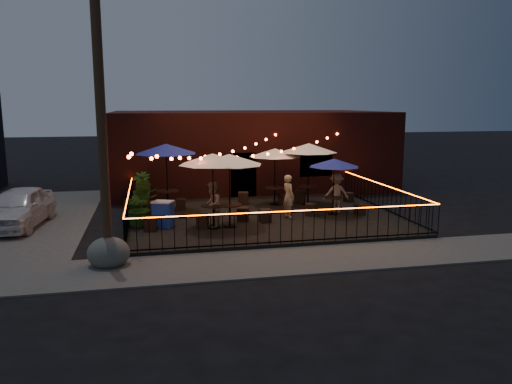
% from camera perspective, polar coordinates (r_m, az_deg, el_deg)
% --- Properties ---
extents(ground, '(110.00, 110.00, 0.00)m').
position_cam_1_polar(ground, '(17.42, 2.26, -4.62)').
color(ground, black).
rests_on(ground, ground).
extents(patio, '(10.00, 8.00, 0.15)m').
position_cam_1_polar(patio, '(19.29, 0.79, -2.93)').
color(patio, black).
rests_on(patio, ground).
extents(sidewalk, '(18.00, 2.50, 0.05)m').
position_cam_1_polar(sidewalk, '(14.41, 5.48, -7.71)').
color(sidewalk, '#43413E').
rests_on(sidewalk, ground).
extents(brick_building, '(14.00, 8.00, 4.00)m').
position_cam_1_polar(brick_building, '(26.93, -0.91, 4.93)').
color(brick_building, '#3C1310').
rests_on(brick_building, ground).
extents(utility_pole, '(0.26, 0.26, 8.00)m').
position_cam_1_polar(utility_pole, '(13.78, -17.28, 7.90)').
color(utility_pole, '#3A2217').
rests_on(utility_pole, ground).
extents(fence_front, '(10.00, 0.04, 1.04)m').
position_cam_1_polar(fence_front, '(15.38, 4.12, -4.07)').
color(fence_front, black).
rests_on(fence_front, patio).
extents(fence_left, '(0.04, 8.00, 1.04)m').
position_cam_1_polar(fence_left, '(18.72, -14.31, -1.80)').
color(fence_left, black).
rests_on(fence_left, patio).
extents(fence_right, '(0.04, 8.00, 1.04)m').
position_cam_1_polar(fence_right, '(20.83, 14.33, -0.61)').
color(fence_right, black).
rests_on(fence_right, patio).
extents(festoon_lights, '(10.02, 8.72, 1.32)m').
position_cam_1_polar(festoon_lights, '(18.40, -2.06, 4.15)').
color(festoon_lights, '#FF4725').
rests_on(festoon_lights, ground).
extents(cafe_table_0, '(2.64, 2.64, 2.60)m').
position_cam_1_polar(cafe_table_0, '(17.02, -4.98, 3.65)').
color(cafe_table_0, black).
rests_on(cafe_table_0, patio).
extents(cafe_table_1, '(3.08, 3.08, 2.71)m').
position_cam_1_polar(cafe_table_1, '(19.98, -10.24, 4.78)').
color(cafe_table_1, black).
rests_on(cafe_table_1, patio).
extents(cafe_table_2, '(2.58, 2.58, 2.56)m').
position_cam_1_polar(cafe_table_2, '(17.16, -3.07, 3.62)').
color(cafe_table_2, black).
rests_on(cafe_table_2, patio).
extents(cafe_table_3, '(2.76, 2.76, 2.41)m').
position_cam_1_polar(cafe_table_3, '(21.02, 2.19, 4.43)').
color(cafe_table_3, black).
rests_on(cafe_table_3, patio).
extents(cafe_table_4, '(2.04, 2.04, 2.18)m').
position_cam_1_polar(cafe_table_4, '(19.43, 8.92, 3.23)').
color(cafe_table_4, black).
rests_on(cafe_table_4, patio).
extents(cafe_table_5, '(3.16, 3.16, 2.62)m').
position_cam_1_polar(cafe_table_5, '(21.09, 6.06, 4.94)').
color(cafe_table_5, black).
rests_on(cafe_table_5, patio).
extents(bistro_chair_0, '(0.44, 0.44, 0.46)m').
position_cam_1_polar(bistro_chair_0, '(17.32, -11.95, -3.63)').
color(bistro_chair_0, black).
rests_on(bistro_chair_0, patio).
extents(bistro_chair_1, '(0.48, 0.48, 0.46)m').
position_cam_1_polar(bistro_chair_1, '(17.47, -6.15, -3.34)').
color(bistro_chair_1, black).
rests_on(bistro_chair_1, patio).
extents(bistro_chair_2, '(0.51, 0.51, 0.49)m').
position_cam_1_polar(bistro_chair_2, '(20.06, -11.84, -1.70)').
color(bistro_chair_2, black).
rests_on(bistro_chair_2, patio).
extents(bistro_chair_3, '(0.41, 0.41, 0.45)m').
position_cam_1_polar(bistro_chair_3, '(20.53, -8.58, -1.39)').
color(bistro_chair_3, black).
rests_on(bistro_chair_3, patio).
extents(bistro_chair_4, '(0.52, 0.52, 0.49)m').
position_cam_1_polar(bistro_chair_4, '(18.42, -1.50, -2.53)').
color(bistro_chair_4, black).
rests_on(bistro_chair_4, patio).
extents(bistro_chair_5, '(0.41, 0.41, 0.47)m').
position_cam_1_polar(bistro_chair_5, '(18.19, 1.06, -2.72)').
color(bistro_chair_5, black).
rests_on(bistro_chair_5, patio).
extents(bistro_chair_6, '(0.51, 0.51, 0.51)m').
position_cam_1_polar(bistro_chair_6, '(21.44, -1.46, -0.70)').
color(bistro_chair_6, black).
rests_on(bistro_chair_6, patio).
extents(bistro_chair_7, '(0.52, 0.52, 0.48)m').
position_cam_1_polar(bistro_chair_7, '(21.28, 3.25, -0.84)').
color(bistro_chair_7, black).
rests_on(bistro_chair_7, patio).
extents(bistro_chair_8, '(0.48, 0.48, 0.46)m').
position_cam_1_polar(bistro_chair_8, '(19.37, 6.26, -2.00)').
color(bistro_chair_8, black).
rests_on(bistro_chair_8, patio).
extents(bistro_chair_9, '(0.40, 0.40, 0.41)m').
position_cam_1_polar(bistro_chair_9, '(19.75, 11.77, -2.00)').
color(bistro_chair_9, black).
rests_on(bistro_chair_9, patio).
extents(bistro_chair_10, '(0.57, 0.57, 0.52)m').
position_cam_1_polar(bistro_chair_10, '(21.89, 5.06, -0.51)').
color(bistro_chair_10, black).
rests_on(bistro_chair_10, patio).
extents(bistro_chair_11, '(0.42, 0.42, 0.41)m').
position_cam_1_polar(bistro_chair_11, '(22.26, 10.54, -0.59)').
color(bistro_chair_11, black).
rests_on(bistro_chair_11, patio).
extents(patron_a, '(0.56, 0.69, 1.63)m').
position_cam_1_polar(patron_a, '(18.86, 3.72, -0.48)').
color(patron_a, tan).
rests_on(patron_a, patio).
extents(patron_b, '(0.80, 0.92, 1.60)m').
position_cam_1_polar(patron_b, '(17.41, -5.02, -1.44)').
color(patron_b, '#DAAB94').
rests_on(patron_b, patio).
extents(patron_c, '(1.07, 0.71, 1.55)m').
position_cam_1_polar(patron_c, '(19.99, 9.16, -0.11)').
color(patron_c, '#D1A28F').
rests_on(patron_c, patio).
extents(potted_shrub_a, '(1.55, 1.45, 1.38)m').
position_cam_1_polar(potted_shrub_a, '(17.93, -13.14, -1.69)').
color(potted_shrub_a, '#15380C').
rests_on(potted_shrub_a, patio).
extents(potted_shrub_b, '(0.89, 0.74, 1.52)m').
position_cam_1_polar(potted_shrub_b, '(19.06, -13.10, -0.78)').
color(potted_shrub_b, '#1C3C14').
rests_on(potted_shrub_b, patio).
extents(potted_shrub_c, '(0.93, 0.93, 1.38)m').
position_cam_1_polar(potted_shrub_c, '(21.90, -12.98, 0.43)').
color(potted_shrub_c, '#0B390E').
rests_on(potted_shrub_c, patio).
extents(cooler, '(0.85, 0.75, 0.92)m').
position_cam_1_polar(cooler, '(17.72, -10.58, -2.47)').
color(cooler, '#1D3DB4').
rests_on(cooler, patio).
extents(boulder, '(1.27, 1.19, 0.79)m').
position_cam_1_polar(boulder, '(14.28, -16.50, -6.70)').
color(boulder, '#4A4B46').
rests_on(boulder, ground).
extents(car_white, '(2.16, 4.38, 1.43)m').
position_cam_1_polar(car_white, '(19.96, -25.50, -1.59)').
color(car_white, silver).
rests_on(car_white, ground).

